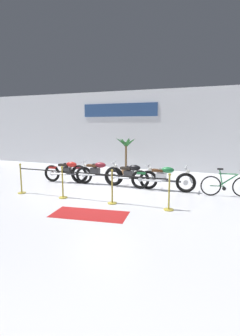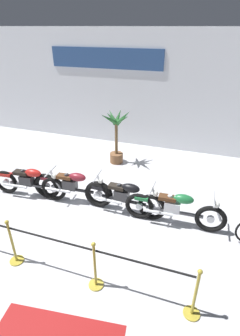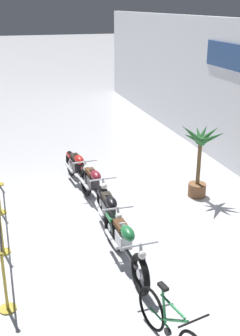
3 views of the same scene
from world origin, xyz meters
name	(u,v)px [view 3 (image 3 of 3)]	position (x,y,z in m)	size (l,w,h in m)	color
ground_plane	(72,220)	(0.00, 0.00, 0.00)	(120.00, 120.00, 0.00)	silver
motorcycle_red_0	(78,168)	(-1.94, 0.53, 0.47)	(2.17, 0.62, 0.93)	black
motorcycle_maroon_1	(94,186)	(-0.70, 0.68, 0.47)	(2.26, 0.62, 0.95)	black
motorcycle_black_2	(109,212)	(0.73, 0.68, 0.46)	(2.16, 0.62, 0.93)	black
motorcycle_green_3	(124,243)	(2.00, 0.62, 0.46)	(2.37, 0.62, 0.93)	black
bicycle	(171,329)	(4.15, 0.63, 0.37)	(1.67, 0.53, 0.94)	black
potted_palm_left_of_row	(200,157)	(-0.38, 3.29, 1.05)	(0.93, 0.97, 1.85)	brown
stanchion_mid_right	(2,237)	(0.91, -1.53, 0.36)	(0.28, 0.28, 1.05)	gold
stanchion_far_right	(6,291)	(2.63, -1.53, 0.36)	(0.28, 0.28, 1.05)	gold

